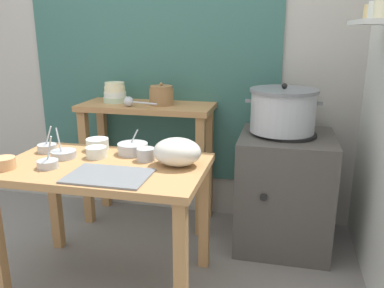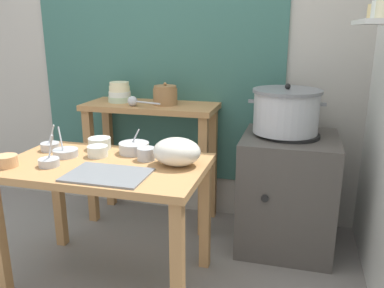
% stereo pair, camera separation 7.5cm
% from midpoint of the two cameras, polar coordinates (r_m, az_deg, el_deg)
% --- Properties ---
extents(ground_plane, '(9.00, 9.00, 0.00)m').
position_cam_midpoint_polar(ground_plane, '(2.46, -10.48, -19.22)').
color(ground_plane, gray).
extents(wall_back, '(4.40, 0.12, 2.60)m').
position_cam_midpoint_polar(wall_back, '(3.03, -1.83, 13.99)').
color(wall_back, '#B2ADA3').
rests_on(wall_back, ground).
extents(prep_table, '(1.10, 0.66, 0.72)m').
position_cam_midpoint_polar(prep_table, '(2.23, -13.38, -5.53)').
color(prep_table, '#B27F4C').
rests_on(prep_table, ground).
extents(back_shelf_table, '(0.96, 0.40, 0.90)m').
position_cam_midpoint_polar(back_shelf_table, '(2.93, -7.14, 1.44)').
color(back_shelf_table, '#B27F4C').
rests_on(back_shelf_table, ground).
extents(stove_block, '(0.60, 0.61, 0.78)m').
position_cam_midpoint_polar(stove_block, '(2.73, 12.29, -6.48)').
color(stove_block, '#4C4742').
rests_on(stove_block, ground).
extents(steamer_pot, '(0.48, 0.43, 0.31)m').
position_cam_midpoint_polar(steamer_pot, '(2.59, 12.11, 4.75)').
color(steamer_pot, '#B7BABF').
rests_on(steamer_pot, stove_block).
extents(clay_pot, '(0.17, 0.17, 0.16)m').
position_cam_midpoint_polar(clay_pot, '(2.83, -5.17, 6.95)').
color(clay_pot, olive).
rests_on(clay_pot, back_shelf_table).
extents(bowl_stack_enamel, '(0.17, 0.17, 0.15)m').
position_cam_midpoint_polar(bowl_stack_enamel, '(2.98, -11.71, 7.16)').
color(bowl_stack_enamel, '#B7D1AD').
rests_on(bowl_stack_enamel, back_shelf_table).
extents(ladle, '(0.26, 0.09, 0.07)m').
position_cam_midpoint_polar(ladle, '(2.80, -9.68, 6.01)').
color(ladle, '#B7BABF').
rests_on(ladle, back_shelf_table).
extents(serving_tray, '(0.40, 0.28, 0.01)m').
position_cam_midpoint_polar(serving_tray, '(2.00, -12.94, -4.48)').
color(serving_tray, slate).
rests_on(serving_tray, prep_table).
extents(plastic_bag, '(0.26, 0.21, 0.15)m').
position_cam_midpoint_polar(plastic_bag, '(2.09, -3.17, -1.14)').
color(plastic_bag, silver).
rests_on(plastic_bag, prep_table).
extents(prep_bowl_0, '(0.14, 0.14, 0.17)m').
position_cam_midpoint_polar(prep_bowl_0, '(2.36, -18.83, -1.32)').
color(prep_bowl_0, '#B7BABF').
rests_on(prep_bowl_0, prep_table).
extents(prep_bowl_1, '(0.18, 0.18, 0.14)m').
position_cam_midpoint_polar(prep_bowl_1, '(2.33, -9.41, -0.58)').
color(prep_bowl_1, '#B7BABF').
rests_on(prep_bowl_1, prep_table).
extents(prep_bowl_2, '(0.12, 0.12, 0.06)m').
position_cam_midpoint_polar(prep_bowl_2, '(2.29, -26.27, -2.44)').
color(prep_bowl_2, tan).
rests_on(prep_bowl_2, prep_table).
extents(prep_bowl_3, '(0.12, 0.12, 0.06)m').
position_cam_midpoint_polar(prep_bowl_3, '(2.31, -14.49, -1.09)').
color(prep_bowl_3, silver).
rests_on(prep_bowl_3, prep_table).
extents(prep_bowl_4, '(0.11, 0.11, 0.18)m').
position_cam_midpoint_polar(prep_bowl_4, '(2.21, -20.91, -2.61)').
color(prep_bowl_4, '#B7BABF').
rests_on(prep_bowl_4, prep_table).
extents(prep_bowl_5, '(0.10, 0.10, 0.07)m').
position_cam_midpoint_polar(prep_bowl_5, '(2.20, -7.62, -1.42)').
color(prep_bowl_5, '#B7BABF').
rests_on(prep_bowl_5, prep_table).
extents(prep_bowl_6, '(0.11, 0.11, 0.16)m').
position_cam_midpoint_polar(prep_bowl_6, '(2.50, -20.88, -0.49)').
color(prep_bowl_6, '#B7BABF').
rests_on(prep_bowl_6, prep_table).
extents(prep_bowl_7, '(0.13, 0.13, 0.07)m').
position_cam_midpoint_polar(prep_bowl_7, '(2.44, -14.28, 0.00)').
color(prep_bowl_7, silver).
rests_on(prep_bowl_7, prep_table).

